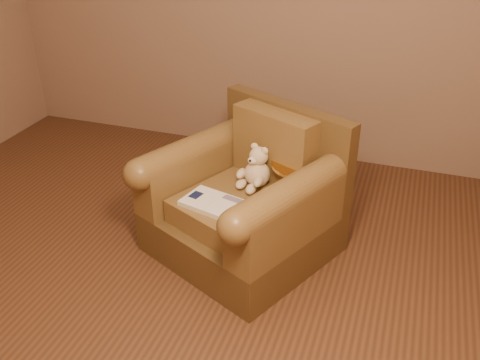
% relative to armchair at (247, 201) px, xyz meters
% --- Properties ---
extents(floor, '(4.00, 4.00, 0.00)m').
position_rel_armchair_xyz_m(floor, '(-0.41, -0.65, -0.32)').
color(floor, '#53301C').
rests_on(floor, ground).
extents(armchair, '(1.19, 1.17, 0.82)m').
position_rel_armchair_xyz_m(armchair, '(0.00, 0.00, 0.00)').
color(armchair, '#52391B').
rests_on(armchair, floor).
extents(teddy_bear, '(0.19, 0.22, 0.26)m').
position_rel_armchair_xyz_m(teddy_bear, '(0.03, 0.07, 0.17)').
color(teddy_bear, beige).
rests_on(teddy_bear, armchair).
extents(guidebook, '(0.40, 0.29, 0.03)m').
position_rel_armchair_xyz_m(guidebook, '(-0.12, -0.21, 0.09)').
color(guidebook, beige).
rests_on(guidebook, armchair).
extents(side_table, '(0.39, 0.39, 0.54)m').
position_rel_armchair_xyz_m(side_table, '(0.29, 0.16, -0.02)').
color(side_table, gold).
rests_on(side_table, floor).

